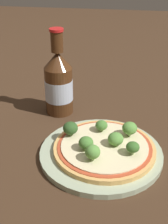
{
  "coord_description": "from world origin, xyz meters",
  "views": [
    {
      "loc": [
        0.04,
        -0.51,
        0.4
      ],
      "look_at": [
        -0.05,
        0.08,
        0.06
      ],
      "focal_mm": 50.0,
      "sensor_mm": 36.0,
      "label": 1
    }
  ],
  "objects": [
    {
      "name": "broccoli_floret_4",
      "position": [
        -0.01,
        -0.04,
        0.04
      ],
      "size": [
        0.03,
        0.03,
        0.03
      ],
      "color": "#89A866",
      "rests_on": "pizza"
    },
    {
      "name": "broccoli_floret_2",
      "position": [
        0.06,
        -0.01,
        0.04
      ],
      "size": [
        0.03,
        0.03,
        0.03
      ],
      "color": "#89A866",
      "rests_on": "pizza"
    },
    {
      "name": "beer_bottle",
      "position": [
        -0.12,
        0.18,
        0.08
      ],
      "size": [
        0.07,
        0.07,
        0.22
      ],
      "color": "#472814",
      "rests_on": "ground_plane"
    },
    {
      "name": "broccoli_floret_5",
      "position": [
        -0.03,
        -0.01,
        0.04
      ],
      "size": [
        0.03,
        0.03,
        0.03
      ],
      "color": "#89A866",
      "rests_on": "pizza"
    },
    {
      "name": "plate",
      "position": [
        0.0,
        0.01,
        0.01
      ],
      "size": [
        0.25,
        0.25,
        0.01
      ],
      "color": "#A3B293",
      "rests_on": "ground_plane"
    },
    {
      "name": "broccoli_floret_6",
      "position": [
        -0.07,
        0.04,
        0.04
      ],
      "size": [
        0.03,
        0.03,
        0.03
      ],
      "color": "#89A866",
      "rests_on": "pizza"
    },
    {
      "name": "pizza",
      "position": [
        0.01,
        0.01,
        0.02
      ],
      "size": [
        0.21,
        0.21,
        0.01
      ],
      "color": "tan",
      "rests_on": "plate"
    },
    {
      "name": "broccoli_floret_0",
      "position": [
        0.06,
        0.05,
        0.04
      ],
      "size": [
        0.03,
        0.03,
        0.03
      ],
      "color": "#89A866",
      "rests_on": "pizza"
    },
    {
      "name": "broccoli_floret_1",
      "position": [
        -0.01,
        0.06,
        0.04
      ],
      "size": [
        0.03,
        0.03,
        0.02
      ],
      "color": "#89A866",
      "rests_on": "pizza"
    },
    {
      "name": "ground_plane",
      "position": [
        0.0,
        0.0,
        0.0
      ],
      "size": [
        3.0,
        3.0,
        0.0
      ],
      "primitive_type": "plane",
      "color": "#3D2819"
    },
    {
      "name": "broccoli_floret_3",
      "position": [
        0.03,
        0.01,
        0.04
      ],
      "size": [
        0.03,
        0.03,
        0.03
      ],
      "color": "#89A866",
      "rests_on": "pizza"
    }
  ]
}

